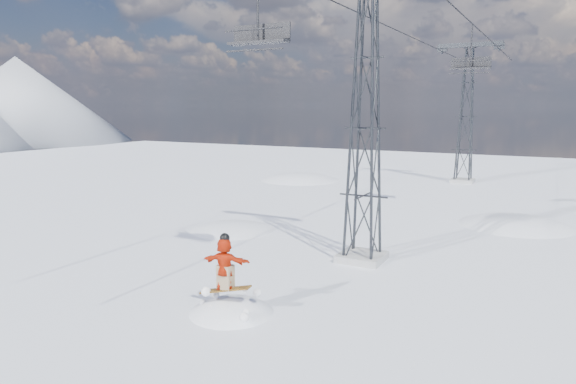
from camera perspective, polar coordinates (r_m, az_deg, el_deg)
name	(u,v)px	position (r m, az deg, el deg)	size (l,w,h in m)	color
ground	(242,330)	(15.40, -5.19, -14.97)	(120.00, 120.00, 0.00)	white
snow_terrain	(348,329)	(38.69, 6.64, -14.89)	(39.00, 37.00, 22.00)	white
lift_tower_near	(365,129)	(20.91, 8.55, 6.94)	(5.20, 1.80, 11.43)	#999999
lift_tower_far	(466,117)	(45.26, 19.17, 7.87)	(5.20, 1.80, 11.43)	#999999
haul_cables	(434,28)	(32.28, 15.88, 17.16)	(4.46, 51.00, 0.06)	black
snowboarder_jump	(232,361)	(17.28, -6.22, -18.18)	(4.40, 4.40, 6.56)	white
lift_chair_near	(259,35)	(17.86, -3.23, 16.98)	(2.17, 0.62, 2.69)	black
lift_chair_mid	(470,64)	(31.34, 19.61, 13.24)	(2.17, 0.63, 2.70)	black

